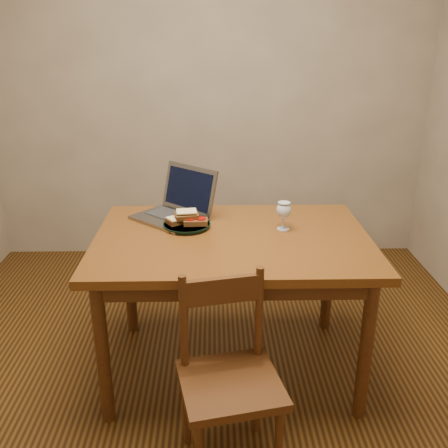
{
  "coord_description": "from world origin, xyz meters",
  "views": [
    {
      "loc": [
        0.03,
        -2.08,
        1.64
      ],
      "look_at": [
        0.08,
        0.11,
        0.8
      ],
      "focal_mm": 40.0,
      "sensor_mm": 36.0,
      "label": 1
    }
  ],
  "objects_px": {
    "table": "(232,253)",
    "chair": "(229,370)",
    "milk_glass": "(284,216)",
    "laptop": "(178,204)",
    "plate": "(187,225)"
  },
  "relations": [
    {
      "from": "table",
      "to": "chair",
      "type": "xyz_separation_m",
      "value": [
        -0.03,
        -0.6,
        -0.22
      ]
    },
    {
      "from": "milk_glass",
      "to": "laptop",
      "type": "relative_size",
      "value": 0.3
    },
    {
      "from": "table",
      "to": "laptop",
      "type": "distance_m",
      "value": 0.42
    },
    {
      "from": "table",
      "to": "milk_glass",
      "type": "distance_m",
      "value": 0.31
    },
    {
      "from": "table",
      "to": "chair",
      "type": "height_order",
      "value": "chair"
    },
    {
      "from": "chair",
      "to": "table",
      "type": "bearing_deg",
      "value": 74.93
    },
    {
      "from": "milk_glass",
      "to": "laptop",
      "type": "distance_m",
      "value": 0.56
    },
    {
      "from": "table",
      "to": "chair",
      "type": "distance_m",
      "value": 0.64
    },
    {
      "from": "plate",
      "to": "milk_glass",
      "type": "relative_size",
      "value": 1.67
    },
    {
      "from": "laptop",
      "to": "plate",
      "type": "bearing_deg",
      "value": -30.79
    },
    {
      "from": "table",
      "to": "plate",
      "type": "xyz_separation_m",
      "value": [
        -0.22,
        0.12,
        0.1
      ]
    },
    {
      "from": "table",
      "to": "chair",
      "type": "relative_size",
      "value": 2.94
    },
    {
      "from": "table",
      "to": "milk_glass",
      "type": "relative_size",
      "value": 9.18
    },
    {
      "from": "milk_glass",
      "to": "laptop",
      "type": "xyz_separation_m",
      "value": [
        -0.52,
        0.2,
        -0.0
      ]
    },
    {
      "from": "table",
      "to": "laptop",
      "type": "xyz_separation_m",
      "value": [
        -0.27,
        0.28,
        0.15
      ]
    }
  ]
}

